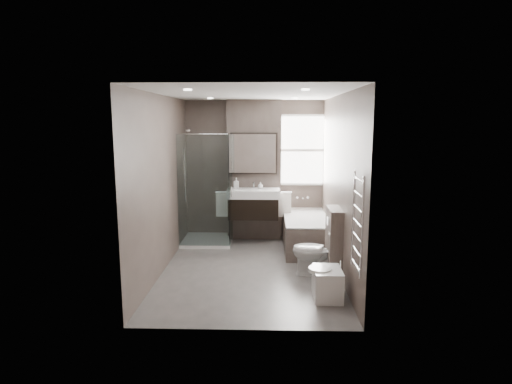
{
  "coord_description": "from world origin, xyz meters",
  "views": [
    {
      "loc": [
        0.27,
        -6.19,
        2.24
      ],
      "look_at": [
        0.08,
        0.15,
        1.16
      ],
      "focal_mm": 30.0,
      "sensor_mm": 36.0,
      "label": 1
    }
  ],
  "objects_px": {
    "bathtub": "(306,231)",
    "bidet": "(327,283)",
    "vanity": "(254,203)",
    "toilet": "(317,251)"
  },
  "relations": [
    {
      "from": "toilet",
      "to": "bidet",
      "type": "distance_m",
      "value": 0.83
    },
    {
      "from": "bathtub",
      "to": "bidet",
      "type": "distance_m",
      "value": 2.14
    },
    {
      "from": "toilet",
      "to": "bidet",
      "type": "height_order",
      "value": "toilet"
    },
    {
      "from": "toilet",
      "to": "bidet",
      "type": "bearing_deg",
      "value": 19.15
    },
    {
      "from": "vanity",
      "to": "toilet",
      "type": "xyz_separation_m",
      "value": [
        0.97,
        -1.65,
        -0.38
      ]
    },
    {
      "from": "toilet",
      "to": "bidet",
      "type": "xyz_separation_m",
      "value": [
        0.04,
        -0.82,
        -0.16
      ]
    },
    {
      "from": "vanity",
      "to": "toilet",
      "type": "relative_size",
      "value": 1.32
    },
    {
      "from": "bathtub",
      "to": "toilet",
      "type": "bearing_deg",
      "value": -88.05
    },
    {
      "from": "bathtub",
      "to": "toilet",
      "type": "height_order",
      "value": "toilet"
    },
    {
      "from": "vanity",
      "to": "bathtub",
      "type": "relative_size",
      "value": 0.59
    }
  ]
}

